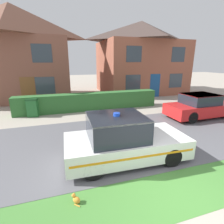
{
  "coord_description": "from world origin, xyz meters",
  "views": [
    {
      "loc": [
        -2.7,
        -2.73,
        3.25
      ],
      "look_at": [
        -0.43,
        4.39,
        1.05
      ],
      "focal_mm": 28.0,
      "sensor_mm": 36.0,
      "label": 1
    }
  ],
  "objects": [
    {
      "name": "house_right",
      "position": [
        5.93,
        14.57,
        3.59
      ],
      "size": [
        8.41,
        6.73,
        7.04
      ],
      "color": "#93513D",
      "rests_on": "ground"
    },
    {
      "name": "neighbour_car_near",
      "position": [
        5.3,
        5.17,
        0.67
      ],
      "size": [
        4.19,
        1.76,
        1.39
      ],
      "rotation": [
        0.0,
        0.0,
        0.02
      ],
      "color": "black",
      "rests_on": "road_strip"
    },
    {
      "name": "garden_hedge",
      "position": [
        -0.62,
        8.78,
        0.58
      ],
      "size": [
        9.51,
        0.8,
        1.16
      ],
      "primitive_type": "cube",
      "color": "#2D662D",
      "rests_on": "ground"
    },
    {
      "name": "ground_plane",
      "position": [
        0.0,
        0.0,
        0.0
      ],
      "size": [
        80.0,
        80.0,
        0.0
      ],
      "primitive_type": "plane",
      "color": "#A89E8E"
    },
    {
      "name": "lawn_verge",
      "position": [
        0.0,
        0.33,
        0.0
      ],
      "size": [
        28.0,
        1.55,
        0.01
      ],
      "primitive_type": "cube",
      "color": "#478438",
      "rests_on": "ground"
    },
    {
      "name": "police_car",
      "position": [
        -0.73,
        2.23,
        0.72
      ],
      "size": [
        4.11,
        2.01,
        1.66
      ],
      "rotation": [
        0.0,
        0.0,
        -0.04
      ],
      "color": "black",
      "rests_on": "road_strip"
    },
    {
      "name": "house_left",
      "position": [
        -5.79,
        14.5,
        3.91
      ],
      "size": [
        8.73,
        6.19,
        7.65
      ],
      "color": "brown",
      "rests_on": "ground"
    },
    {
      "name": "road_strip",
      "position": [
        0.0,
        3.82,
        0.01
      ],
      "size": [
        28.0,
        5.44,
        0.01
      ],
      "primitive_type": "cube",
      "color": "#5B5B60",
      "rests_on": "ground"
    },
    {
      "name": "cat",
      "position": [
        -2.49,
        0.75,
        0.1
      ],
      "size": [
        0.23,
        0.27,
        0.24
      ],
      "rotation": [
        0.0,
        0.0,
        2.37
      ],
      "color": "orange",
      "rests_on": "ground"
    },
    {
      "name": "wheelie_bin",
      "position": [
        -4.14,
        8.42,
        0.56
      ],
      "size": [
        0.78,
        0.77,
        1.11
      ],
      "rotation": [
        0.0,
        0.0,
        -0.25
      ],
      "color": "#23662D",
      "rests_on": "ground"
    }
  ]
}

